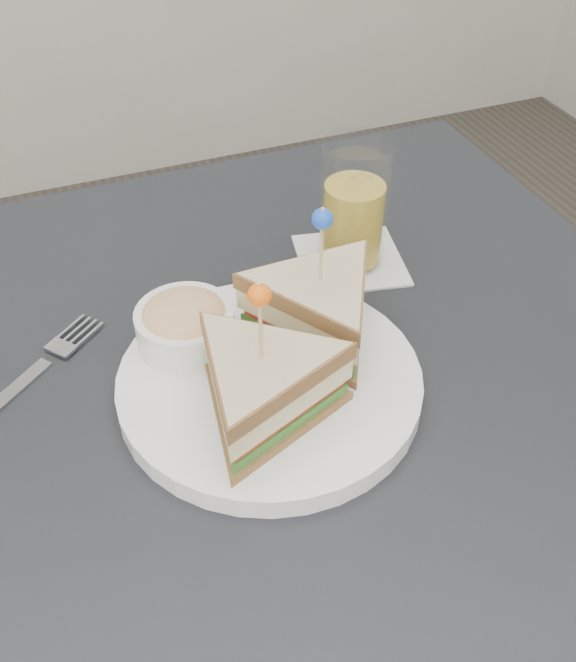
{
  "coord_description": "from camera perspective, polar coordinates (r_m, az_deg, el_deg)",
  "views": [
    {
      "loc": [
        -0.16,
        -0.43,
        1.22
      ],
      "look_at": [
        0.01,
        0.01,
        0.8
      ],
      "focal_mm": 40.0,
      "sensor_mm": 36.0,
      "label": 1
    }
  ],
  "objects": [
    {
      "name": "table",
      "position": [
        0.71,
        -0.46,
        -8.26
      ],
      "size": [
        0.8,
        0.8,
        0.75
      ],
      "color": "black",
      "rests_on": "ground"
    },
    {
      "name": "plate_meal",
      "position": [
        0.62,
        -0.92,
        -1.59
      ],
      "size": [
        0.31,
        0.3,
        0.16
      ],
      "rotation": [
        0.0,
        0.0,
        -0.14
      ],
      "color": "white",
      "rests_on": "table"
    },
    {
      "name": "drink_set",
      "position": [
        0.76,
        5.09,
        9.15
      ],
      "size": [
        0.13,
        0.13,
        0.14
      ],
      "rotation": [
        0.0,
        0.0,
        -0.2
      ],
      "color": "silver",
      "rests_on": "table"
    },
    {
      "name": "cutlery_fork",
      "position": [
        0.7,
        -19.14,
        -3.13
      ],
      "size": [
        0.16,
        0.13,
        0.01
      ],
      "rotation": [
        0.0,
        0.0,
        -0.88
      ],
      "color": "#B9BDC4",
      "rests_on": "table"
    }
  ]
}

